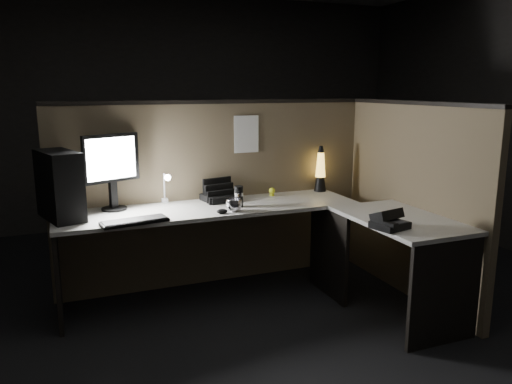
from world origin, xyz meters
name	(u,v)px	position (x,y,z in m)	size (l,w,h in m)	color
floor	(258,325)	(0.00, 0.00, 0.00)	(6.00, 6.00, 0.00)	black
room_shell	(259,89)	(0.00, 0.00, 1.62)	(6.00, 6.00, 6.00)	silver
partition_back	(217,194)	(0.00, 0.93, 0.75)	(2.66, 0.06, 1.50)	brown
partition_right	(411,202)	(1.33, 0.10, 0.75)	(0.06, 1.66, 1.50)	brown
desk	(268,233)	(0.18, 0.25, 0.58)	(2.60, 1.60, 0.73)	beige
pc_tower	(59,185)	(-1.22, 0.66, 0.97)	(0.20, 0.45, 0.48)	black
monitor	(112,164)	(-0.85, 0.80, 1.07)	(0.42, 0.21, 0.57)	black
keyboard	(135,222)	(-0.77, 0.34, 0.74)	(0.45, 0.15, 0.02)	black
mouse	(222,211)	(-0.14, 0.37, 0.75)	(0.09, 0.06, 0.03)	black
clip_lamp	(166,186)	(-0.45, 0.81, 0.88)	(0.05, 0.20, 0.25)	silver
organizer	(220,195)	(-0.02, 0.79, 0.77)	(0.30, 0.27, 0.20)	black
lava_lamp	(320,172)	(0.92, 0.82, 0.90)	(0.11, 0.11, 0.40)	black
travel_mug	(239,196)	(0.05, 0.53, 0.81)	(0.07, 0.07, 0.16)	black
steel_mug	(234,205)	(-0.03, 0.40, 0.78)	(0.12, 0.12, 0.09)	silver
figurine	(272,191)	(0.44, 0.79, 0.77)	(0.05, 0.05, 0.05)	#F5FF28
pinned_paper	(246,134)	(0.25, 0.90, 1.25)	(0.22, 0.00, 0.31)	white
desk_phone	(388,221)	(0.76, -0.39, 0.78)	(0.25, 0.25, 0.13)	black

